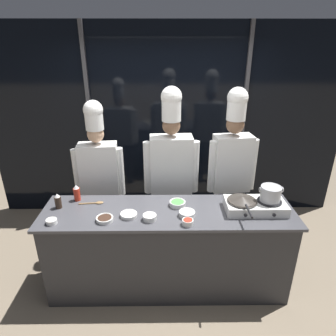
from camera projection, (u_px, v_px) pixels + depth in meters
name	position (u px, v px, depth m)	size (l,w,h in m)	color
ground_plane	(168.00, 283.00, 3.31)	(24.00, 24.00, 0.00)	#7F705B
window_wall_back	(167.00, 125.00, 4.22)	(4.99, 0.09, 2.70)	black
demo_counter	(168.00, 249.00, 3.12)	(2.49, 0.65, 0.93)	#2D2D30
portable_stove	(255.00, 206.00, 2.92)	(0.58, 0.32, 0.11)	silver
frying_pan	(242.00, 199.00, 2.89)	(0.29, 0.50, 0.05)	#38332D
stock_pot	(271.00, 193.00, 2.87)	(0.22, 0.20, 0.15)	#B7BABF
squeeze_bottle_soy	(58.00, 201.00, 2.96)	(0.06, 0.06, 0.16)	#332319
squeeze_bottle_chili	(77.00, 193.00, 3.09)	(0.07, 0.07, 0.18)	red
prep_bowl_noodles	(129.00, 215.00, 2.83)	(0.16, 0.16, 0.04)	white
prep_bowl_chili_flakes	(188.00, 222.00, 2.70)	(0.10, 0.10, 0.06)	white
prep_bowl_chicken	(51.00, 221.00, 2.73)	(0.10, 0.10, 0.04)	white
prep_bowl_soy_glaze	(105.00, 219.00, 2.77)	(0.16, 0.16, 0.04)	white
prep_bowl_scallions	(177.00, 203.00, 3.01)	(0.16, 0.16, 0.05)	white
prep_bowl_bean_sprouts	(187.00, 213.00, 2.84)	(0.15, 0.15, 0.05)	white
prep_bowl_rice	(150.00, 217.00, 2.78)	(0.13, 0.13, 0.06)	white
serving_spoon_slotted	(96.00, 203.00, 3.06)	(0.25, 0.06, 0.02)	olive
chef_head	(99.00, 170.00, 3.44)	(0.57, 0.26, 1.89)	#232326
chef_sous	(171.00, 165.00, 3.42)	(0.63, 0.27, 2.03)	#2D3856
chef_line	(232.00, 162.00, 3.44)	(0.56, 0.27, 2.02)	#232326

